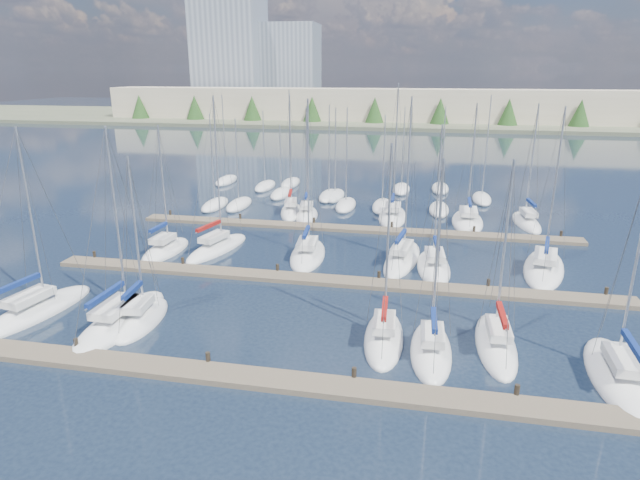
% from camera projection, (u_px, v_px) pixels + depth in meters
% --- Properties ---
extents(ground, '(400.00, 400.00, 0.00)m').
position_uv_depth(ground, '(379.00, 175.00, 81.73)').
color(ground, '#1D283A').
rests_on(ground, ground).
extents(dock_near, '(44.00, 1.93, 1.10)m').
position_uv_depth(dock_near, '(275.00, 381.00, 27.54)').
color(dock_near, '#6B5E4C').
rests_on(dock_near, ground).
extents(dock_mid, '(44.00, 1.93, 1.10)m').
position_uv_depth(dock_mid, '(325.00, 280.00, 40.61)').
color(dock_mid, '#6B5E4C').
rests_on(dock_mid, ground).
extents(dock_far, '(44.00, 1.93, 1.10)m').
position_uv_depth(dock_far, '(351.00, 229.00, 53.68)').
color(dock_far, '#6B5E4C').
rests_on(dock_far, ground).
extents(sailboat_o, '(3.20, 6.73, 12.43)m').
position_uv_depth(sailboat_o, '(307.00, 215.00, 58.63)').
color(sailboat_o, white).
rests_on(sailboat_o, ground).
extents(sailboat_k, '(3.82, 9.67, 14.17)m').
position_uv_depth(sailboat_k, '(402.00, 259.00, 45.12)').
color(sailboat_k, white).
rests_on(sailboat_k, ground).
extents(sailboat_r, '(2.95, 8.02, 12.98)m').
position_uv_depth(sailboat_r, '(526.00, 222.00, 55.84)').
color(sailboat_r, white).
rests_on(sailboat_r, ground).
extents(sailboat_n, '(3.65, 7.82, 13.70)m').
position_uv_depth(sailboat_n, '(291.00, 211.00, 60.11)').
color(sailboat_n, white).
rests_on(sailboat_n, ground).
extents(sailboat_g, '(3.31, 8.65, 14.19)m').
position_uv_depth(sailboat_g, '(619.00, 376.00, 27.88)').
color(sailboat_g, white).
rests_on(sailboat_g, ground).
extents(sailboat_h, '(2.90, 6.95, 11.77)m').
position_uv_depth(sailboat_h, '(166.00, 250.00, 47.27)').
color(sailboat_h, white).
rests_on(sailboat_h, ground).
extents(sailboat_q, '(3.41, 9.12, 12.98)m').
position_uv_depth(sailboat_q, '(467.00, 221.00, 56.24)').
color(sailboat_q, white).
rests_on(sailboat_q, ground).
extents(sailboat_m, '(5.15, 10.35, 13.58)m').
position_uv_depth(sailboat_m, '(544.00, 268.00, 43.04)').
color(sailboat_m, white).
rests_on(sailboat_m, ground).
extents(sailboat_e, '(2.51, 7.31, 11.78)m').
position_uv_depth(sailboat_e, '(431.00, 350.00, 30.46)').
color(sailboat_e, white).
rests_on(sailboat_e, ground).
extents(sailboat_f, '(2.31, 8.01, 11.61)m').
position_uv_depth(sailboat_f, '(496.00, 344.00, 31.16)').
color(sailboat_f, white).
rests_on(sailboat_f, ground).
extents(sailboat_d, '(2.66, 7.55, 12.38)m').
position_uv_depth(sailboat_d, '(384.00, 337.00, 31.89)').
color(sailboat_d, white).
rests_on(sailboat_d, ground).
extents(sailboat_c, '(3.16, 6.79, 11.29)m').
position_uv_depth(sailboat_c, '(141.00, 319.00, 34.27)').
color(sailboat_c, white).
rests_on(sailboat_c, ground).
extents(sailboat_p, '(3.14, 8.92, 14.86)m').
position_uv_depth(sailboat_p, '(393.00, 216.00, 58.10)').
color(sailboat_p, white).
rests_on(sailboat_p, ground).
extents(sailboat_b, '(3.12, 9.64, 13.06)m').
position_uv_depth(sailboat_b, '(121.00, 321.00, 34.02)').
color(sailboat_b, white).
rests_on(sailboat_b, ground).
extents(sailboat_i, '(4.31, 8.98, 14.11)m').
position_uv_depth(sailboat_i, '(217.00, 248.00, 47.82)').
color(sailboat_i, white).
rests_on(sailboat_i, ground).
extents(sailboat_a, '(4.15, 9.37, 12.88)m').
position_uv_depth(sailboat_a, '(37.00, 311.00, 35.42)').
color(sailboat_a, white).
rests_on(sailboat_a, ground).
extents(sailboat_l, '(3.18, 8.16, 12.21)m').
position_uv_depth(sailboat_l, '(434.00, 267.00, 43.33)').
color(sailboat_l, white).
rests_on(sailboat_l, ground).
extents(sailboat_j, '(3.70, 8.56, 13.94)m').
position_uv_depth(sailboat_j, '(308.00, 254.00, 46.16)').
color(sailboat_j, white).
rests_on(sailboat_j, ground).
extents(distant_boats, '(36.93, 20.75, 13.30)m').
position_uv_depth(distant_boats, '(332.00, 195.00, 67.29)').
color(distant_boats, '#9EA0A5').
rests_on(distant_boats, ground).
extents(shoreline, '(400.00, 60.00, 38.00)m').
position_uv_depth(shoreline, '(363.00, 96.00, 165.77)').
color(shoreline, '#666B51').
rests_on(shoreline, ground).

